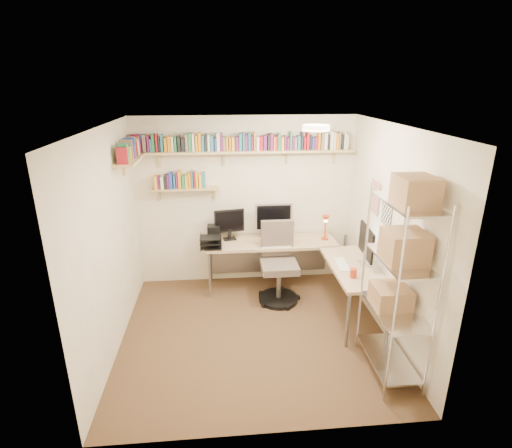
# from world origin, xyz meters

# --- Properties ---
(ground) EXTENTS (3.20, 3.20, 0.00)m
(ground) POSITION_xyz_m (0.00, 0.00, 0.00)
(ground) COLOR #46301E
(ground) RESTS_ON ground
(room_shell) EXTENTS (3.24, 3.04, 2.52)m
(room_shell) POSITION_xyz_m (0.00, 0.00, 1.55)
(room_shell) COLOR beige
(room_shell) RESTS_ON ground
(wall_shelves) EXTENTS (3.12, 1.09, 0.80)m
(wall_shelves) POSITION_xyz_m (-0.43, 1.30, 2.03)
(wall_shelves) COLOR #D3BC77
(wall_shelves) RESTS_ON ground
(corner_desk) EXTENTS (2.27, 1.88, 1.28)m
(corner_desk) POSITION_xyz_m (0.49, 0.94, 0.73)
(corner_desk) COLOR tan
(corner_desk) RESTS_ON ground
(office_chair) EXTENTS (0.59, 0.60, 1.12)m
(office_chair) POSITION_xyz_m (0.41, 0.82, 0.47)
(office_chair) COLOR black
(office_chair) RESTS_ON ground
(wire_rack) EXTENTS (0.43, 0.86, 2.16)m
(wire_rack) POSITION_xyz_m (1.36, -0.81, 1.36)
(wire_rack) COLOR silver
(wire_rack) RESTS_ON ground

